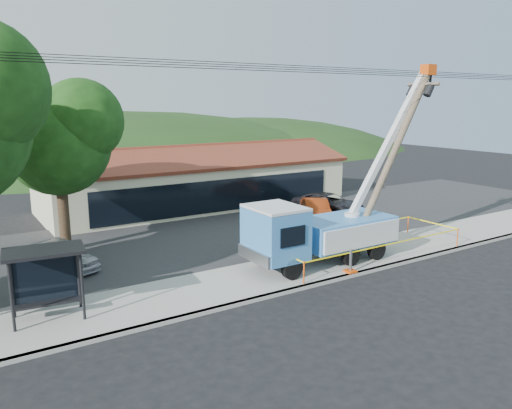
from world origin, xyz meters
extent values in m
plane|color=black|center=(0.00, 0.00, 0.00)|extent=(120.00, 120.00, 0.00)
cube|color=#A8A69D|center=(0.00, 2.10, 0.07)|extent=(60.00, 0.25, 0.15)
cube|color=#A8A69D|center=(0.00, 4.00, 0.07)|extent=(60.00, 4.00, 0.15)
cube|color=#28282B|center=(0.00, 12.00, 0.05)|extent=(60.00, 12.00, 0.10)
cube|color=beige|center=(4.00, 20.00, 1.70)|extent=(22.00, 8.00, 3.40)
cube|color=black|center=(4.00, 15.98, 1.43)|extent=(18.04, 0.08, 2.21)
cube|color=maroon|center=(4.00, 18.00, 3.90)|extent=(22.50, 4.53, 1.52)
cube|color=maroon|center=(4.00, 22.00, 3.90)|extent=(22.50, 4.53, 1.52)
cube|color=maroon|center=(4.00, 20.00, 4.55)|extent=(22.50, 0.30, 0.25)
cylinder|color=#332316|center=(-7.00, 13.00, 2.09)|extent=(0.56, 0.56, 4.18)
sphere|color=black|center=(-7.00, 13.00, 5.70)|extent=(5.25, 5.25, 5.25)
sphere|color=black|center=(-8.05, 13.70, 6.65)|extent=(4.20, 4.20, 4.20)
sphere|color=black|center=(-5.95, 12.30, 6.84)|extent=(4.20, 4.20, 4.20)
ellipsoid|color=#1C3914|center=(10.00, 55.00, 0.00)|extent=(89.60, 64.00, 32.00)
ellipsoid|color=#1C3914|center=(30.00, 55.00, 0.00)|extent=(72.80, 52.00, 26.00)
cylinder|color=black|center=(0.00, 3.10, 8.97)|extent=(60.00, 0.02, 0.02)
cylinder|color=black|center=(0.00, 3.60, 9.09)|extent=(60.00, 0.02, 0.02)
cylinder|color=black|center=(0.00, 4.10, 9.21)|extent=(60.00, 0.02, 0.02)
cylinder|color=black|center=(0.00, 4.50, 9.33)|extent=(60.00, 0.02, 0.02)
cylinder|color=black|center=(0.31, 2.97, 0.65)|extent=(0.97, 0.32, 0.97)
cylinder|color=black|center=(0.31, 5.23, 0.65)|extent=(0.97, 0.32, 0.97)
cylinder|color=black|center=(3.75, 2.97, 0.65)|extent=(0.97, 0.32, 0.97)
cylinder|color=black|center=(3.75, 5.23, 0.65)|extent=(0.97, 0.32, 0.97)
cylinder|color=black|center=(5.48, 2.97, 0.65)|extent=(0.97, 0.32, 0.97)
cylinder|color=black|center=(5.48, 5.23, 0.65)|extent=(0.97, 0.32, 0.97)
cube|color=black|center=(3.11, 4.10, 0.92)|extent=(7.11, 1.08, 0.27)
cube|color=#3985CB|center=(0.20, 4.10, 1.99)|extent=(2.15, 2.58, 2.26)
cube|color=silver|center=(0.20, 4.10, 3.18)|extent=(2.15, 2.58, 0.13)
cube|color=black|center=(-0.82, 4.10, 2.15)|extent=(0.09, 1.94, 0.97)
cube|color=gray|center=(-0.93, 4.10, 1.13)|extent=(0.16, 2.48, 0.54)
cube|color=#3985CB|center=(4.29, 4.10, 1.56)|extent=(4.95, 2.58, 1.29)
cylinder|color=silver|center=(4.83, 4.10, 2.05)|extent=(0.75, 0.75, 0.65)
cube|color=silver|center=(7.19, 4.10, 5.84)|extent=(4.96, 0.30, 7.23)
cube|color=gray|center=(7.51, 4.10, 6.11)|extent=(2.99, 0.19, 4.34)
cube|color=#EB4C0C|center=(9.54, 3.88, 9.37)|extent=(0.65, 0.54, 0.54)
cube|color=#EB4C0C|center=(3.11, 2.27, 0.20)|extent=(0.48, 0.48, 0.09)
cube|color=#EB4C0C|center=(5.91, 5.93, 0.20)|extent=(0.48, 0.48, 0.09)
cylinder|color=brown|center=(6.97, 3.80, 4.76)|extent=(5.45, 0.34, 9.39)
cube|color=brown|center=(9.12, 3.80, 8.62)|extent=(0.18, 1.94, 0.18)
cylinder|color=black|center=(8.91, 4.33, 8.30)|extent=(0.60, 0.39, 0.66)
cylinder|color=black|center=(8.91, 3.26, 8.30)|extent=(0.60, 0.39, 0.66)
cylinder|color=black|center=(-10.62, 3.98, 1.39)|extent=(0.12, 0.12, 2.47)
cylinder|color=black|center=(-8.38, 3.70, 1.39)|extent=(0.12, 0.12, 2.47)
cylinder|color=black|center=(-10.47, 5.21, 1.39)|extent=(0.12, 0.12, 2.47)
cylinder|color=black|center=(-8.22, 4.92, 1.39)|extent=(0.12, 0.12, 2.47)
cube|color=black|center=(-9.42, 4.45, 2.68)|extent=(2.86, 1.97, 0.12)
cube|color=black|center=(-9.34, 5.12, 1.39)|extent=(2.46, 0.36, 2.06)
cube|color=black|center=(-9.42, 4.45, 0.72)|extent=(2.30, 0.69, 0.08)
cylinder|color=#EB4C0C|center=(0.43, 2.28, 0.64)|extent=(0.06, 0.06, 0.99)
cylinder|color=#EB4C0C|center=(10.85, 2.28, 0.64)|extent=(0.06, 0.06, 0.99)
cylinder|color=#EB4C0C|center=(10.85, 5.64, 0.64)|extent=(0.06, 0.06, 0.99)
cylinder|color=#EB4C0C|center=(0.43, 5.64, 0.64)|extent=(0.06, 0.06, 0.99)
cube|color=yellow|center=(5.64, 2.28, 1.09)|extent=(10.42, 0.01, 0.06)
cube|color=yellow|center=(10.85, 3.96, 1.09)|extent=(0.01, 3.36, 0.06)
cube|color=yellow|center=(5.64, 5.64, 1.09)|extent=(10.42, 0.01, 0.06)
cube|color=yellow|center=(0.43, 3.96, 1.09)|extent=(0.01, 3.36, 0.06)
imported|color=#B3B4BA|center=(-7.76, 9.96, 0.00)|extent=(2.90, 4.39, 1.39)
imported|color=maroon|center=(8.29, 11.06, 0.00)|extent=(3.44, 4.51, 1.43)
imported|color=black|center=(10.26, 12.08, 0.00)|extent=(3.80, 5.64, 1.44)
camera|label=1|loc=(-12.17, -13.64, 7.84)|focal=35.00mm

